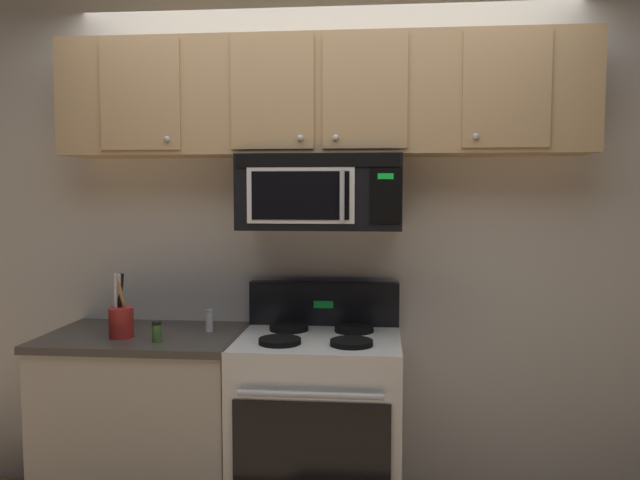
# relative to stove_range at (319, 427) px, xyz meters

# --- Properties ---
(back_wall) EXTENTS (5.20, 0.10, 2.70)m
(back_wall) POSITION_rel_stove_range_xyz_m (0.00, 0.37, 0.88)
(back_wall) COLOR silver
(back_wall) RESTS_ON ground_plane
(stove_range) EXTENTS (0.76, 0.69, 1.12)m
(stove_range) POSITION_rel_stove_range_xyz_m (0.00, 0.00, 0.00)
(stove_range) COLOR white
(stove_range) RESTS_ON ground_plane
(over_range_microwave) EXTENTS (0.76, 0.43, 0.35)m
(over_range_microwave) POSITION_rel_stove_range_xyz_m (-0.00, 0.12, 1.11)
(over_range_microwave) COLOR black
(upper_cabinets) EXTENTS (2.50, 0.36, 0.55)m
(upper_cabinets) POSITION_rel_stove_range_xyz_m (-0.00, 0.15, 1.56)
(upper_cabinets) COLOR tan
(counter_segment) EXTENTS (0.93, 0.65, 0.90)m
(counter_segment) POSITION_rel_stove_range_xyz_m (-0.84, 0.01, -0.02)
(counter_segment) COLOR #BCB7AD
(counter_segment) RESTS_ON ground_plane
(utensil_crock_red) EXTENTS (0.11, 0.11, 0.31)m
(utensil_crock_red) POSITION_rel_stove_range_xyz_m (-0.91, -0.10, 0.52)
(utensil_crock_red) COLOR red
(utensil_crock_red) RESTS_ON counter_segment
(salt_shaker) EXTENTS (0.04, 0.04, 0.11)m
(salt_shaker) POSITION_rel_stove_range_xyz_m (-0.54, 0.07, 0.48)
(salt_shaker) COLOR white
(salt_shaker) RESTS_ON counter_segment
(spice_jar) EXTENTS (0.04, 0.04, 0.09)m
(spice_jar) POSITION_rel_stove_range_xyz_m (-0.72, -0.17, 0.48)
(spice_jar) COLOR #4C7F33
(spice_jar) RESTS_ON counter_segment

